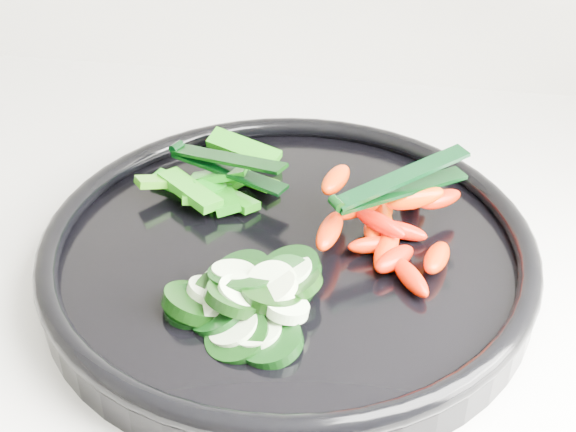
# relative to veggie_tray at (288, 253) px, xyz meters

# --- Properties ---
(veggie_tray) EXTENTS (0.46, 0.46, 0.04)m
(veggie_tray) POSITION_rel_veggie_tray_xyz_m (0.00, 0.00, 0.00)
(veggie_tray) COLOR black
(veggie_tray) RESTS_ON counter
(cucumber_pile) EXTENTS (0.12, 0.12, 0.04)m
(cucumber_pile) POSITION_rel_veggie_tray_xyz_m (-0.02, -0.07, 0.01)
(cucumber_pile) COLOR black
(cucumber_pile) RESTS_ON veggie_tray
(carrot_pile) EXTENTS (0.12, 0.16, 0.05)m
(carrot_pile) POSITION_rel_veggie_tray_xyz_m (0.07, 0.03, 0.02)
(carrot_pile) COLOR #F01500
(carrot_pile) RESTS_ON veggie_tray
(pepper_pile) EXTENTS (0.12, 0.12, 0.03)m
(pepper_pile) POSITION_rel_veggie_tray_xyz_m (-0.07, 0.07, 0.01)
(pepper_pile) COLOR #1D730B
(pepper_pile) RESTS_ON veggie_tray
(tong_carrot) EXTENTS (0.10, 0.08, 0.02)m
(tong_carrot) POSITION_rel_veggie_tray_xyz_m (0.08, 0.03, 0.05)
(tong_carrot) COLOR black
(tong_carrot) RESTS_ON carrot_pile
(tong_pepper) EXTENTS (0.11, 0.06, 0.02)m
(tong_pepper) POSITION_rel_veggie_tray_xyz_m (-0.07, 0.07, 0.03)
(tong_pepper) COLOR black
(tong_pepper) RESTS_ON pepper_pile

